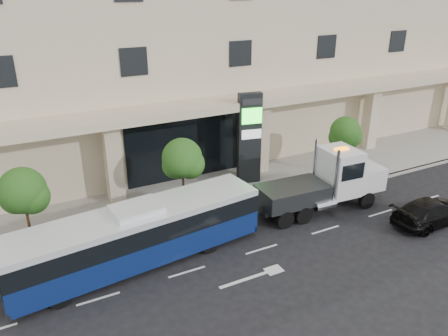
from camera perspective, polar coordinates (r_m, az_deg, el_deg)
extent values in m
plane|color=black|center=(23.09, 2.94, -8.73)|extent=(120.00, 120.00, 0.00)
cube|color=gray|center=(26.93, -2.42, -3.64)|extent=(120.00, 6.00, 0.15)
cube|color=gray|center=(24.55, 0.58, -6.42)|extent=(120.00, 0.30, 0.15)
cube|color=#C8B296|center=(33.98, -10.71, 19.00)|extent=(60.00, 15.00, 20.00)
cube|color=#C8B296|center=(26.65, -4.26, 7.84)|extent=(60.00, 2.80, 0.50)
cube|color=black|center=(28.60, -5.02, 2.46)|extent=(8.00, 0.12, 4.00)
cube|color=#C8B296|center=(26.02, -14.24, 0.75)|extent=(0.90, 0.90, 4.90)
cube|color=#C8B296|center=(29.64, 4.80, 4.14)|extent=(0.90, 0.90, 4.90)
cube|color=#C8B296|center=(35.78, 18.61, 6.31)|extent=(0.90, 0.90, 4.90)
cylinder|color=#422B19|center=(23.04, -24.15, -6.55)|extent=(0.14, 0.14, 2.80)
sphere|color=#234B15|center=(22.30, -24.85, -2.68)|extent=(2.20, 2.20, 2.20)
sphere|color=#234B15|center=(22.25, -23.79, -3.46)|extent=(1.65, 1.65, 1.65)
sphere|color=#234B15|center=(22.65, -25.47, -3.54)|extent=(1.54, 1.54, 1.54)
cylinder|color=#422B19|center=(24.39, -5.33, -2.65)|extent=(0.14, 0.14, 2.94)
sphere|color=#234B15|center=(23.67, -5.49, 1.30)|extent=(2.20, 2.20, 2.20)
sphere|color=#234B15|center=(23.74, -4.50, 0.53)|extent=(1.65, 1.65, 1.65)
sphere|color=#234B15|center=(23.90, -6.30, 0.39)|extent=(1.54, 1.54, 1.54)
cylinder|color=#422B19|center=(30.25, 15.23, 1.59)|extent=(0.14, 0.14, 2.73)
sphere|color=#234B15|center=(29.70, 15.56, 4.60)|extent=(2.00, 2.00, 2.00)
sphere|color=#234B15|center=(29.89, 16.25, 4.01)|extent=(1.50, 1.50, 1.50)
sphere|color=#234B15|center=(29.76, 14.80, 3.93)|extent=(1.40, 1.40, 1.40)
cylinder|color=black|center=(19.47, -20.67, -15.44)|extent=(1.01, 0.40, 0.99)
cylinder|color=black|center=(21.15, -22.09, -12.32)|extent=(1.01, 0.40, 0.99)
cylinder|color=black|center=(21.50, -1.91, -9.79)|extent=(1.01, 0.40, 0.99)
cylinder|color=black|center=(23.03, -4.65, -7.44)|extent=(1.01, 0.40, 0.99)
cube|color=navy|center=(20.87, -10.96, -9.90)|extent=(12.03, 3.72, 1.18)
cube|color=black|center=(20.34, -11.18, -7.45)|extent=(12.04, 3.76, 0.89)
cube|color=silver|center=(20.05, -11.31, -5.98)|extent=(12.03, 3.72, 0.30)
cube|color=silver|center=(19.91, -11.37, -5.24)|extent=(2.33, 1.80, 0.30)
cube|color=#2D3033|center=(20.20, -26.84, -15.23)|extent=(0.40, 2.47, 0.30)
cube|color=#2D3033|center=(23.55, 2.40, -6.78)|extent=(0.40, 2.47, 0.30)
cube|color=#2D3033|center=(25.77, 12.48, -3.87)|extent=(7.76, 1.33, 0.36)
cube|color=silver|center=(27.17, 17.67, -0.99)|extent=(1.93, 2.19, 1.36)
cube|color=silver|center=(27.76, 19.08, -0.67)|extent=(0.18, 1.82, 1.09)
cube|color=silver|center=(25.81, 14.80, -0.39)|extent=(1.94, 2.37, 2.63)
cube|color=black|center=(26.18, 16.37, 0.74)|extent=(0.21, 2.00, 1.09)
cylinder|color=silver|center=(24.42, 14.44, -1.13)|extent=(0.17, 0.17, 3.09)
cylinder|color=silver|center=(25.87, 11.75, 0.50)|extent=(0.17, 0.17, 3.09)
cube|color=#2D3033|center=(24.44, 8.90, -3.34)|extent=(3.93, 2.39, 1.00)
cube|color=#2D3033|center=(23.67, 4.36, -5.51)|extent=(1.46, 0.33, 0.20)
cube|color=#2D3033|center=(23.61, 3.16, -6.56)|extent=(0.32, 1.64, 0.16)
cube|color=orange|center=(25.32, 15.10, 2.44)|extent=(0.83, 0.36, 0.13)
cylinder|color=black|center=(26.76, 18.13, -4.01)|extent=(1.01, 0.35, 1.00)
cylinder|color=black|center=(28.03, 15.58, -2.44)|extent=(1.01, 0.35, 1.00)
cylinder|color=black|center=(24.25, 10.35, -6.08)|extent=(1.01, 0.35, 1.00)
cylinder|color=black|center=(25.64, 7.98, -4.23)|extent=(1.01, 0.35, 1.00)
cylinder|color=black|center=(23.66, 7.97, -6.69)|extent=(1.01, 0.35, 1.00)
cylinder|color=black|center=(25.09, 5.68, -4.76)|extent=(1.01, 0.35, 1.00)
imported|color=black|center=(26.32, 25.44, -5.17)|extent=(4.88, 2.03, 1.41)
cube|color=black|center=(27.58, 3.31, 3.81)|extent=(1.54, 0.78, 5.89)
cube|color=#29FA2A|center=(26.89, 3.68, 6.80)|extent=(1.26, 0.31, 0.98)
cube|color=silver|center=(27.24, 3.62, 4.42)|extent=(1.26, 0.31, 0.59)
cube|color=#262628|center=(26.66, 3.73, 8.63)|extent=(1.26, 0.31, 0.39)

